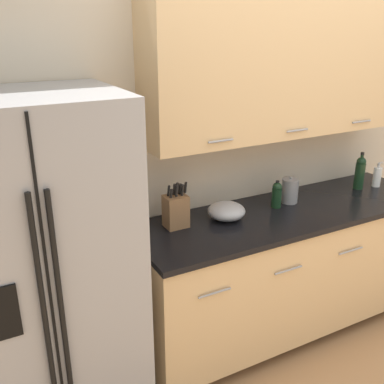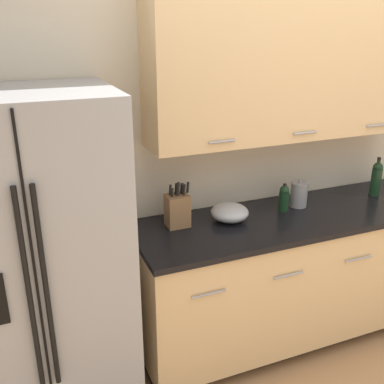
{
  "view_description": "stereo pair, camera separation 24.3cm",
  "coord_description": "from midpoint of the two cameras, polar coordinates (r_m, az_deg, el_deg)",
  "views": [
    {
      "loc": [
        -1.95,
        -1.03,
        2.07
      ],
      "look_at": [
        -0.84,
        1.05,
        1.18
      ],
      "focal_mm": 42.0,
      "sensor_mm": 36.0,
      "label": 1
    },
    {
      "loc": [
        -1.73,
        -1.13,
        2.07
      ],
      "look_at": [
        -0.84,
        1.05,
        1.18
      ],
      "focal_mm": 42.0,
      "sensor_mm": 36.0,
      "label": 2
    }
  ],
  "objects": [
    {
      "name": "wall_back",
      "position": [
        3.08,
        8.56,
        9.22
      ],
      "size": [
        10.0,
        0.39,
        2.6
      ],
      "color": "beige",
      "rests_on": "ground_plane"
    },
    {
      "name": "counter_unit",
      "position": [
        3.17,
        9.45,
        -9.83
      ],
      "size": [
        2.12,
        0.64,
        0.93
      ],
      "color": "black",
      "rests_on": "ground_plane"
    },
    {
      "name": "refrigerator",
      "position": [
        2.4,
        -21.84,
        -10.25
      ],
      "size": [
        0.91,
        0.74,
        1.79
      ],
      "color": "#9E9EA0",
      "rests_on": "ground_plane"
    },
    {
      "name": "knife_block",
      "position": [
        2.65,
        -4.68,
        -2.39
      ],
      "size": [
        0.15,
        0.11,
        0.28
      ],
      "color": "olive",
      "rests_on": "counter_unit"
    },
    {
      "name": "wine_bottle",
      "position": [
        3.43,
        18.68,
        2.38
      ],
      "size": [
        0.07,
        0.07,
        0.27
      ],
      "color": "black",
      "rests_on": "counter_unit"
    },
    {
      "name": "soap_dispenser",
      "position": [
        3.53,
        20.66,
        1.82
      ],
      "size": [
        0.06,
        0.06,
        0.18
      ],
      "color": "white",
      "rests_on": "counter_unit"
    },
    {
      "name": "oil_bottle",
      "position": [
        2.96,
        8.42,
        -0.33
      ],
      "size": [
        0.07,
        0.07,
        0.18
      ],
      "color": "black",
      "rests_on": "counter_unit"
    },
    {
      "name": "steel_canister",
      "position": [
        3.06,
        10.12,
        0.15
      ],
      "size": [
        0.11,
        0.11,
        0.18
      ],
      "color": "gray",
      "rests_on": "counter_unit"
    },
    {
      "name": "mixing_bowl",
      "position": [
        2.77,
        1.9,
        -2.48
      ],
      "size": [
        0.23,
        0.23,
        0.1
      ],
      "color": "#A3A3A5",
      "rests_on": "counter_unit"
    }
  ]
}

